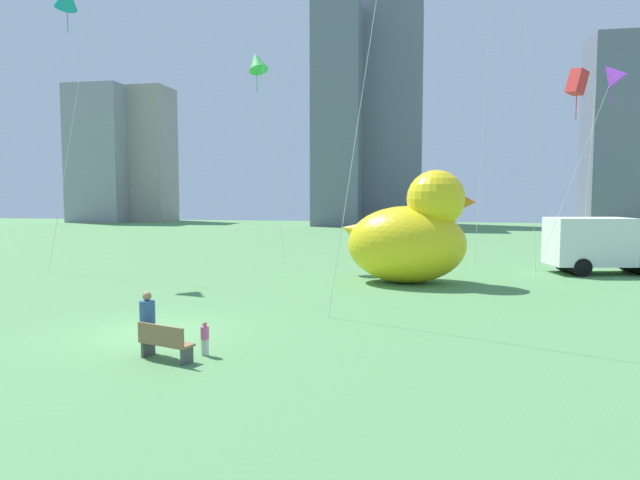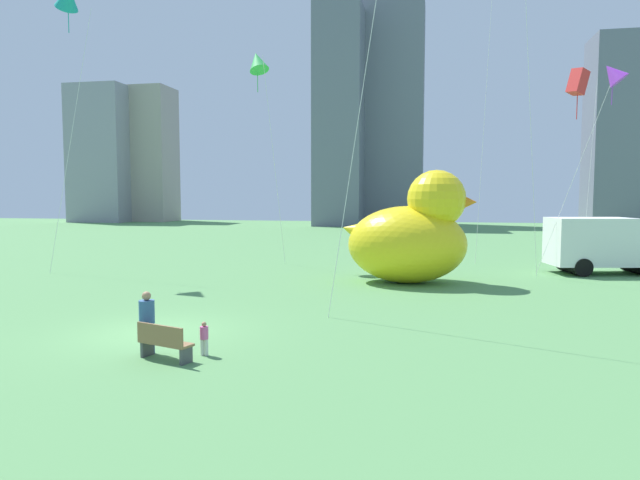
# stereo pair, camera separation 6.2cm
# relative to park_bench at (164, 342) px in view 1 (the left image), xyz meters

# --- Properties ---
(ground_plane) EXTENTS (140.00, 140.00, 0.00)m
(ground_plane) POSITION_rel_park_bench_xyz_m (-1.52, 2.51, -0.47)
(ground_plane) COLOR #558D51
(park_bench) EXTENTS (1.52, 0.88, 0.90)m
(park_bench) POSITION_rel_park_bench_xyz_m (0.00, 0.00, 0.00)
(park_bench) COLOR olive
(park_bench) RESTS_ON ground
(person_adult) EXTENTS (0.39, 0.39, 1.58)m
(person_adult) POSITION_rel_park_bench_xyz_m (-0.69, 0.50, 0.41)
(person_adult) COLOR #38476B
(person_adult) RESTS_ON ground
(person_child) EXTENTS (0.21, 0.21, 0.86)m
(person_child) POSITION_rel_park_bench_xyz_m (0.79, 0.60, 0.00)
(person_child) COLOR silver
(person_child) RESTS_ON ground
(giant_inflatable_duck) EXTENTS (6.18, 3.96, 5.12)m
(giant_inflatable_duck) POSITION_rel_park_bench_xyz_m (5.46, 13.44, 1.71)
(giant_inflatable_duck) COLOR yellow
(giant_inflatable_duck) RESTS_ON ground
(box_truck) EXTENTS (5.81, 3.32, 2.85)m
(box_truck) POSITION_rel_park_bench_xyz_m (14.85, 18.31, 0.97)
(box_truck) COLOR white
(box_truck) RESTS_ON ground
(city_skyline) EXTENTS (80.69, 13.17, 29.64)m
(city_skyline) POSITION_rel_park_bench_xyz_m (-7.14, 65.29, 12.06)
(city_skyline) COLOR gray
(city_skyline) RESTS_ON ground
(kite_purple) EXTENTS (2.18, 2.02, 11.34)m
(kite_purple) POSITION_rel_park_bench_xyz_m (15.83, 21.15, 10.08)
(kite_purple) COLOR silver
(kite_purple) RESTS_ON ground
(kite_red) EXTENTS (3.01, 2.20, 9.80)m
(kite_red) POSITION_rel_park_bench_xyz_m (12.81, 15.70, 8.65)
(kite_red) COLOR silver
(kite_red) RESTS_ON ground
(kite_green) EXTENTS (2.28, 2.26, 12.20)m
(kite_green) POSITION_rel_park_bench_xyz_m (-3.41, 18.73, 11.00)
(kite_green) COLOR silver
(kite_green) RESTS_ON ground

